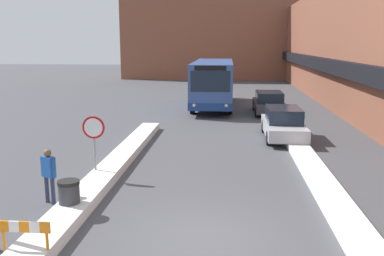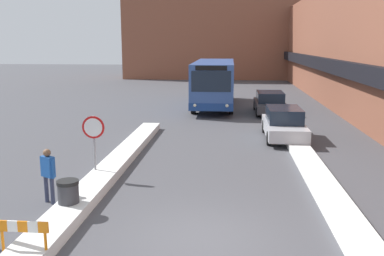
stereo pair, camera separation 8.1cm
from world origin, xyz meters
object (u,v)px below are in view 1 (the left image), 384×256
Objects in this scene: city_bus at (213,82)px; stop_sign at (94,134)px; parked_car_middle at (269,103)px; pedestrian at (49,171)px; construction_barricade at (25,234)px; parked_car_front at (283,123)px; trash_bin at (69,197)px.

city_bus is 17.45m from stop_sign.
city_bus is 2.31× the size of parked_car_middle.
pedestrian is (-4.01, -19.41, -0.82)m from city_bus.
stop_sign is at bearing 92.90° from construction_barricade.
city_bus is at bearing 110.23° from parked_car_front.
parked_car_front is at bearing 81.08° from pedestrian.
trash_bin is (-6.90, -17.53, -0.23)m from parked_car_middle.
parked_car_middle is at bearing 63.78° from stop_sign.
parked_car_front is at bearing 55.30° from trash_bin.
trash_bin is 0.86× the size of construction_barricade.
stop_sign is (-7.14, -14.49, 0.87)m from parked_car_middle.
construction_barricade is (-3.09, -22.79, -1.12)m from city_bus.
parked_car_middle is 16.17m from stop_sign.
parked_car_front is 2.80× the size of pedestrian.
city_bus is at bearing 81.13° from trash_bin.
stop_sign reaches higher than pedestrian.
city_bus is 9.59× the size of construction_barricade.
parked_car_front is at bearing 61.47° from construction_barricade.
trash_bin is at bearing -9.84° from pedestrian.
city_bus reaches higher than parked_car_front.
construction_barricade is at bearing -108.76° from parked_car_middle.
city_bus is 4.71m from parked_car_middle.
stop_sign is 5.76m from construction_barricade.
trash_bin reaches higher than construction_barricade.
stop_sign reaches higher than parked_car_front.
city_bus reaches higher than parked_car_middle.
stop_sign is at bearing -116.22° from parked_car_middle.
stop_sign is (-3.38, -17.12, -0.22)m from city_bus.
stop_sign is 2.29× the size of trash_bin.
city_bus is 6.54× the size of pedestrian.
parked_car_front is (3.76, -10.19, -1.04)m from city_bus.
trash_bin is (-3.14, -20.16, -1.31)m from city_bus.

